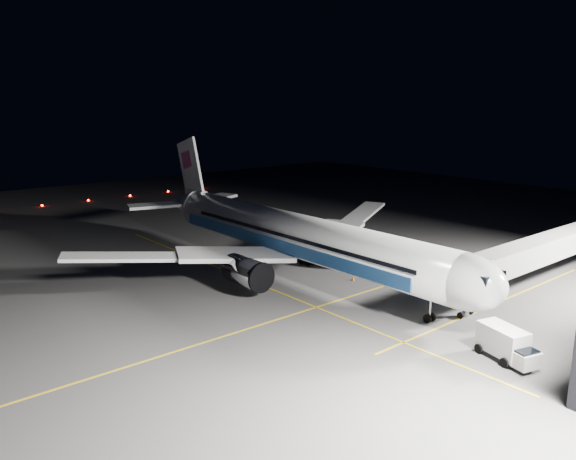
# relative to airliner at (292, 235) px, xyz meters

# --- Properties ---
(ground) EXTENTS (200.00, 200.00, 0.00)m
(ground) POSITION_rel_airliner_xyz_m (1.08, 0.00, -5.16)
(ground) COLOR #4C4C4F
(ground) RESTS_ON ground
(guide_line_main) EXTENTS (0.25, 80.00, 0.01)m
(guide_line_main) POSITION_rel_airliner_xyz_m (11.08, 0.00, -5.16)
(guide_line_main) COLOR gold
(guide_line_main) RESTS_ON ground
(guide_line_cross) EXTENTS (70.00, 0.25, 0.01)m
(guide_line_cross) POSITION_rel_airliner_xyz_m (1.08, -6.00, -5.16)
(guide_line_cross) COLOR gold
(guide_line_cross) RESTS_ON ground
(guide_line_side) EXTENTS (0.25, 40.00, 0.01)m
(guide_line_side) POSITION_rel_airliner_xyz_m (23.08, 10.00, -5.16)
(guide_line_side) COLOR gold
(guide_line_side) RESTS_ON ground
(airliner) EXTENTS (61.48, 54.22, 16.64)m
(airliner) POSITION_rel_airliner_xyz_m (0.00, 0.00, 0.00)
(airliner) COLOR silver
(airliner) RESTS_ON ground
(jet_bridge) EXTENTS (3.60, 34.40, 6.30)m
(jet_bridge) POSITION_rel_airliner_xyz_m (23.08, 18.06, -0.58)
(jet_bridge) COLOR #B2B2B7
(jet_bridge) RESTS_ON ground
(taxiway_lights) EXTENTS (0.44, 60.44, 0.44)m
(taxiway_lights) POSITION_rel_airliner_xyz_m (-70.92, 0.00, -4.94)
(taxiway_lights) COLOR #FF140A
(taxiway_lights) RESTS_ON ground
(service_truck) EXTENTS (6.06, 3.75, 2.90)m
(service_truck) POSITION_rel_airliner_xyz_m (31.14, -2.15, -3.61)
(service_truck) COLOR white
(service_truck) RESTS_ON ground
(baggage_tug) EXTENTS (2.96, 2.61, 1.84)m
(baggage_tug) POSITION_rel_airliner_xyz_m (-7.70, 18.75, -4.32)
(baggage_tug) COLOR black
(baggage_tug) RESTS_ON ground
(safety_cone_a) EXTENTS (0.37, 0.37, 0.56)m
(safety_cone_a) POSITION_rel_airliner_xyz_m (6.54, 11.88, -4.88)
(safety_cone_a) COLOR #F6580A
(safety_cone_a) RESTS_ON ground
(safety_cone_b) EXTENTS (0.40, 0.40, 0.60)m
(safety_cone_b) POSITION_rel_airliner_xyz_m (7.08, 4.00, -4.87)
(safety_cone_b) COLOR #F6580A
(safety_cone_b) RESTS_ON ground
(safety_cone_c) EXTENTS (0.46, 0.46, 0.69)m
(safety_cone_c) POSITION_rel_airliner_xyz_m (-1.08, 14.00, -4.82)
(safety_cone_c) COLOR #F6580A
(safety_cone_c) RESTS_ON ground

